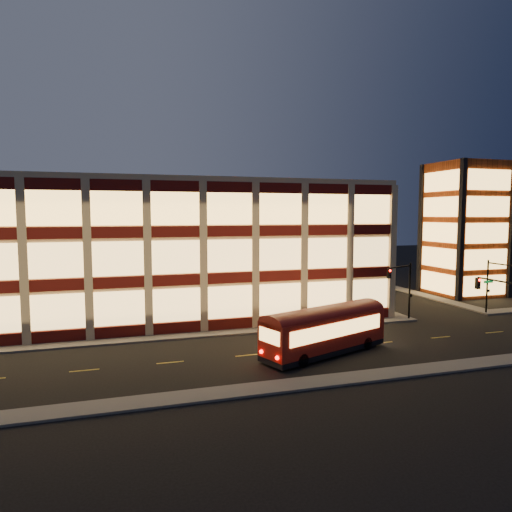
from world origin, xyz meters
name	(u,v)px	position (x,y,z in m)	size (l,w,h in m)	color
ground	(186,339)	(0.00, 0.00, 0.00)	(200.00, 200.00, 0.00)	black
sidewalk_office_south	(150,338)	(-3.00, 1.00, 0.07)	(54.00, 2.00, 0.15)	#514F4C
sidewalk_office_east	(334,294)	(23.00, 17.00, 0.07)	(2.00, 30.00, 0.15)	#514F4C
sidewalk_tower_west	(403,290)	(34.00, 17.00, 0.07)	(2.00, 30.00, 0.15)	#514F4C
sidewalk_near	(216,394)	(0.00, -13.00, 0.07)	(100.00, 2.00, 0.15)	#514F4C
office_building	(140,246)	(-2.91, 16.91, 7.25)	(50.45, 30.45, 14.50)	tan
stair_tower	(464,229)	(39.95, 11.95, 8.99)	(8.60, 8.60, 18.00)	#8C3814
traffic_signal_far	(402,282)	(22.21, 0.24, 4.11)	(3.79, 1.87, 6.00)	black
traffic_signal_right	(498,279)	(33.50, -0.62, 4.10)	(1.20, 4.37, 6.00)	black
traffic_signal_near	(501,301)	(23.50, -11.03, 4.13)	(0.32, 4.45, 6.00)	black
trolley_bus	(325,328)	(9.92, -7.40, 2.11)	(11.50, 6.58, 3.81)	maroon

